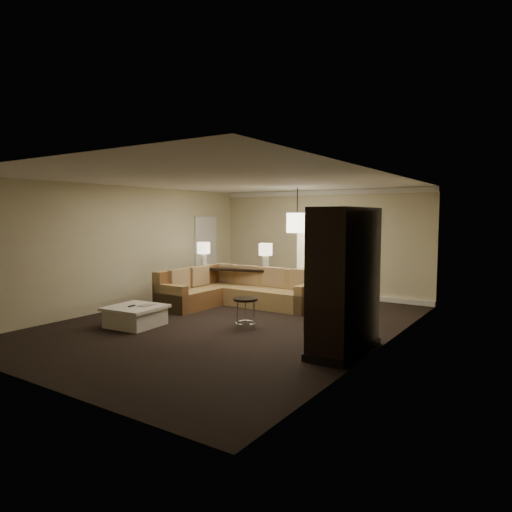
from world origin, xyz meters
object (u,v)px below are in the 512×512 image
Objects in this scene: drink_table at (245,307)px; person at (329,257)px; console_table at (234,281)px; armoire at (344,284)px; coffee_table at (136,316)px; sectional_sofa at (234,291)px.

drink_table is 0.31× the size of person.
console_table is 4.78m from armoire.
coffee_table is 0.48× the size of console_table.
coffee_table is at bearing -171.03° from armoire.
sectional_sofa reaches higher than coffee_table.
console_table is 1.17× the size of person.
person is at bearing 78.86° from coffee_table.
sectional_sofa is 1.61× the size of person.
console_table is at bearing 89.91° from coffee_table.
sectional_sofa is 3.66m from person.
coffee_table is 0.47× the size of armoire.
drink_table is (1.87, -2.18, -0.08)m from console_table.
coffee_table is 2.14m from drink_table.
coffee_table is 1.82× the size of drink_table.
armoire is 3.89× the size of drink_table.
drink_table is at bearing 28.60° from coffee_table.
drink_table reaches higher than coffee_table.
console_table is at bearing 127.56° from sectional_sofa.
sectional_sofa reaches higher than drink_table.
sectional_sofa is 5.23× the size of drink_table.
console_table reaches higher than drink_table.
person is (-0.65, 5.18, 0.52)m from drink_table.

